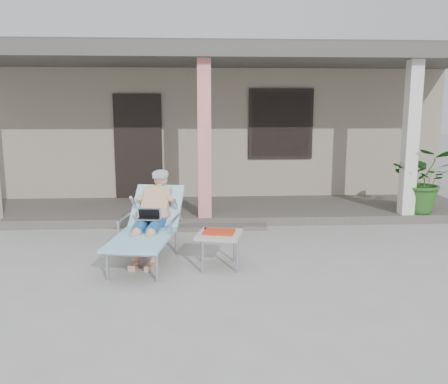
{
  "coord_description": "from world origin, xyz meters",
  "views": [
    {
      "loc": [
        -0.15,
        -5.71,
        1.98
      ],
      "look_at": [
        0.23,
        0.6,
        0.85
      ],
      "focal_mm": 38.0,
      "sensor_mm": 36.0,
      "label": 1
    }
  ],
  "objects": [
    {
      "name": "potted_palm",
      "position": [
        3.83,
        2.28,
        0.72
      ],
      "size": [
        1.3,
        1.22,
        1.15
      ],
      "primitive_type": "imported",
      "rotation": [
        0.0,
        0.0,
        -0.39
      ],
      "color": "#26591E",
      "rests_on": "porch_deck"
    },
    {
      "name": "side_table",
      "position": [
        0.13,
        -0.01,
        0.4
      ],
      "size": [
        0.64,
        0.64,
        0.47
      ],
      "rotation": [
        0.0,
        0.0,
        -0.25
      ],
      "color": "#B9B9B3",
      "rests_on": "ground"
    },
    {
      "name": "lounger",
      "position": [
        -0.76,
        0.42,
        0.73
      ],
      "size": [
        0.95,
        1.87,
        1.18
      ],
      "rotation": [
        0.0,
        0.0,
        -0.16
      ],
      "color": "#B7B7BC",
      "rests_on": "ground"
    },
    {
      "name": "porch_deck",
      "position": [
        0.0,
        3.0,
        0.07
      ],
      "size": [
        10.0,
        2.0,
        0.15
      ],
      "primitive_type": "cube",
      "color": "#605B56",
      "rests_on": "ground"
    },
    {
      "name": "house",
      "position": [
        0.0,
        6.5,
        1.67
      ],
      "size": [
        10.4,
        5.4,
        3.3
      ],
      "color": "#9E947E",
      "rests_on": "ground"
    },
    {
      "name": "ground",
      "position": [
        0.0,
        0.0,
        0.0
      ],
      "size": [
        60.0,
        60.0,
        0.0
      ],
      "primitive_type": "plane",
      "color": "#9E9E99",
      "rests_on": "ground"
    },
    {
      "name": "porch_overhang",
      "position": [
        0.0,
        2.95,
        2.79
      ],
      "size": [
        10.0,
        2.3,
        2.85
      ],
      "color": "silver",
      "rests_on": "porch_deck"
    },
    {
      "name": "porch_step",
      "position": [
        0.0,
        1.85,
        0.04
      ],
      "size": [
        2.0,
        0.3,
        0.07
      ],
      "primitive_type": "cube",
      "color": "#605B56",
      "rests_on": "ground"
    }
  ]
}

